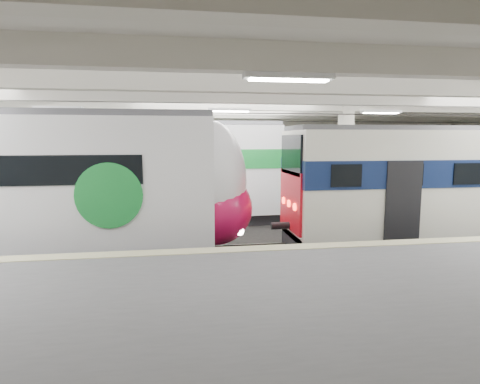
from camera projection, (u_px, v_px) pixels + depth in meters
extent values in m
cube|color=black|center=(238.00, 256.00, 13.51)|extent=(36.00, 24.00, 0.10)
cube|color=silver|center=(238.00, 86.00, 12.78)|extent=(36.00, 24.00, 0.20)
cube|color=beige|center=(212.00, 159.00, 22.94)|extent=(30.00, 0.10, 5.50)
cube|color=beige|center=(415.00, 273.00, 3.35)|extent=(30.00, 0.10, 5.50)
cube|color=#59585B|center=(292.00, 328.00, 7.07)|extent=(30.00, 7.00, 1.10)
cube|color=beige|center=(257.00, 248.00, 10.18)|extent=(30.00, 0.50, 0.02)
cube|color=beige|center=(150.00, 168.00, 15.63)|extent=(0.50, 0.50, 5.50)
cube|color=beige|center=(345.00, 166.00, 16.85)|extent=(0.50, 0.50, 5.50)
cube|color=beige|center=(238.00, 96.00, 12.82)|extent=(30.00, 18.00, 0.50)
cube|color=#59544C|center=(238.00, 252.00, 13.50)|extent=(30.00, 1.52, 0.16)
cube|color=#59544C|center=(221.00, 220.00, 18.88)|extent=(30.00, 1.52, 0.16)
cylinder|color=black|center=(238.00, 113.00, 12.89)|extent=(30.00, 0.03, 0.03)
cylinder|color=black|center=(220.00, 121.00, 18.28)|extent=(30.00, 0.03, 0.03)
cube|color=white|center=(249.00, 100.00, 10.90)|extent=(26.00, 8.40, 0.12)
ellipsoid|color=white|center=(210.00, 181.00, 13.04)|extent=(2.37, 2.92, 3.93)
ellipsoid|color=#CD114B|center=(214.00, 208.00, 13.17)|extent=(2.51, 2.98, 2.41)
cylinder|color=#1A9337|center=(109.00, 196.00, 11.13)|extent=(1.85, 0.06, 1.85)
cube|color=white|center=(464.00, 182.00, 14.46)|extent=(12.83, 2.81, 3.65)
cube|color=#122250|center=(465.00, 170.00, 14.41)|extent=(12.87, 2.87, 0.89)
cube|color=red|center=(291.00, 200.00, 13.55)|extent=(0.08, 2.39, 2.01)
cube|color=black|center=(291.00, 155.00, 13.34)|extent=(0.08, 2.25, 1.31)
cube|color=#4C4C51|center=(468.00, 129.00, 14.21)|extent=(12.83, 2.19, 0.16)
cube|color=black|center=(460.00, 236.00, 14.72)|extent=(12.83, 1.97, 0.70)
cube|color=white|center=(116.00, 170.00, 17.86)|extent=(14.75, 3.34, 3.98)
cube|color=#1A9337|center=(116.00, 159.00, 17.79)|extent=(14.79, 3.40, 0.84)
cube|color=#4C4C51|center=(114.00, 123.00, 17.58)|extent=(14.74, 2.81, 0.16)
cube|color=black|center=(118.00, 219.00, 18.14)|extent=(14.74, 3.02, 0.60)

